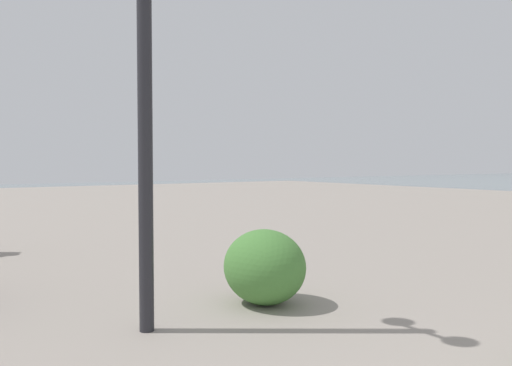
% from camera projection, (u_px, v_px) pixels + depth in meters
% --- Properties ---
extents(lamppost, '(0.98, 0.28, 4.21)m').
position_uv_depth(lamppost, '(144.00, 39.00, 4.79)').
color(lamppost, '#232328').
rests_on(lamppost, ground).
extents(bollard_mid, '(0.13, 0.13, 0.76)m').
position_uv_depth(bollard_mid, '(262.00, 269.00, 5.83)').
color(bollard_mid, '#232328').
rests_on(bollard_mid, ground).
extents(shrub_round, '(1.01, 0.91, 0.86)m').
position_uv_depth(shrub_round, '(265.00, 267.00, 5.82)').
color(shrub_round, '#477F38').
rests_on(shrub_round, ground).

